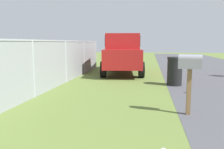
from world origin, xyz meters
TOP-DOWN VIEW (x-y plane):
  - mailbox at (5.93, -1.27)m, footprint 0.29×0.53m
  - pickup_truck at (12.96, 1.07)m, footprint 5.44×2.52m
  - trash_bin at (9.70, -1.33)m, footprint 0.59×0.59m
  - fence_section at (8.32, 3.05)m, footprint 13.73×0.07m
  - litter_bag_midfield_b at (8.33, -1.66)m, footprint 0.14×0.14m

SIDE VIEW (x-z plane):
  - litter_bag_midfield_b at x=8.33m, z-range 0.00..0.14m
  - trash_bin at x=9.70m, z-range 0.00..1.10m
  - fence_section at x=8.32m, z-range 0.07..1.81m
  - pickup_truck at x=12.96m, z-range 0.06..2.15m
  - mailbox at x=5.93m, z-range 0.42..1.80m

